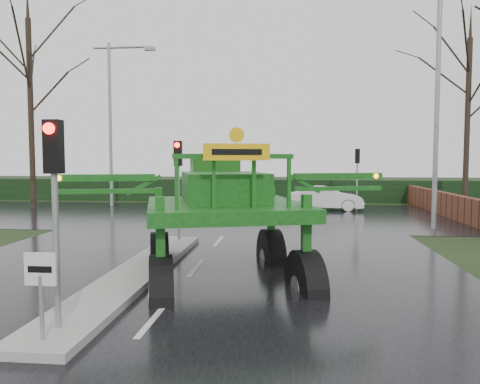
# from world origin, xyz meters

# --- Properties ---
(ground) EXTENTS (140.00, 140.00, 0.00)m
(ground) POSITION_xyz_m (0.00, 0.00, 0.00)
(ground) COLOR black
(ground) RESTS_ON ground
(road_main) EXTENTS (14.00, 80.00, 0.02)m
(road_main) POSITION_xyz_m (0.00, 10.00, 0.00)
(road_main) COLOR black
(road_main) RESTS_ON ground
(road_cross) EXTENTS (80.00, 12.00, 0.02)m
(road_cross) POSITION_xyz_m (0.00, 16.00, 0.01)
(road_cross) COLOR black
(road_cross) RESTS_ON ground
(median_island) EXTENTS (1.20, 10.00, 0.16)m
(median_island) POSITION_xyz_m (-1.30, 3.00, 0.09)
(median_island) COLOR gray
(median_island) RESTS_ON ground
(hedge_row) EXTENTS (44.00, 0.90, 1.50)m
(hedge_row) POSITION_xyz_m (0.00, 24.00, 0.75)
(hedge_row) COLOR black
(hedge_row) RESTS_ON ground
(brick_wall) EXTENTS (0.40, 20.00, 1.20)m
(brick_wall) POSITION_xyz_m (10.50, 16.00, 0.60)
(brick_wall) COLOR #592D1E
(brick_wall) RESTS_ON ground
(keep_left_sign) EXTENTS (0.50, 0.07, 1.35)m
(keep_left_sign) POSITION_xyz_m (-1.30, -1.50, 1.06)
(keep_left_sign) COLOR gray
(keep_left_sign) RESTS_ON ground
(traffic_signal_near) EXTENTS (0.26, 0.33, 3.52)m
(traffic_signal_near) POSITION_xyz_m (-1.30, -1.01, 2.59)
(traffic_signal_near) COLOR gray
(traffic_signal_near) RESTS_ON ground
(traffic_signal_mid) EXTENTS (0.26, 0.33, 3.52)m
(traffic_signal_mid) POSITION_xyz_m (-1.30, 7.49, 2.59)
(traffic_signal_mid) COLOR gray
(traffic_signal_mid) RESTS_ON ground
(traffic_signal_far) EXTENTS (0.26, 0.33, 3.52)m
(traffic_signal_far) POSITION_xyz_m (6.50, 20.01, 2.59)
(traffic_signal_far) COLOR gray
(traffic_signal_far) RESTS_ON ground
(street_light_right) EXTENTS (3.85, 0.30, 10.00)m
(street_light_right) POSITION_xyz_m (8.19, 12.00, 5.99)
(street_light_right) COLOR gray
(street_light_right) RESTS_ON ground
(street_light_left_far) EXTENTS (3.85, 0.30, 10.00)m
(street_light_left_far) POSITION_xyz_m (-8.19, 20.00, 5.99)
(street_light_left_far) COLOR gray
(street_light_left_far) RESTS_ON ground
(tree_left_far) EXTENTS (7.70, 7.70, 13.26)m
(tree_left_far) POSITION_xyz_m (-12.50, 18.00, 7.15)
(tree_left_far) COLOR black
(tree_left_far) RESTS_ON ground
(tree_right_far) EXTENTS (7.00, 7.00, 12.05)m
(tree_right_far) POSITION_xyz_m (13.00, 21.00, 6.50)
(tree_right_far) COLOR black
(tree_right_far) RESTS_ON ground
(crop_sprayer) EXTENTS (7.70, 5.78, 4.45)m
(crop_sprayer) POSITION_xyz_m (-0.30, 1.58, 2.11)
(crop_sprayer) COLOR black
(crop_sprayer) RESTS_ON ground
(white_sedan) EXTENTS (4.16, 1.55, 1.36)m
(white_sedan) POSITION_xyz_m (4.59, 18.68, 0.00)
(white_sedan) COLOR silver
(white_sedan) RESTS_ON ground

